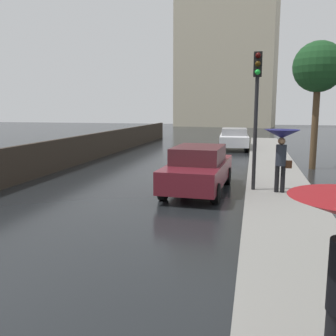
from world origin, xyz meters
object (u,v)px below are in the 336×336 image
at_px(car_maroon_mid_road, 198,168).
at_px(pedestrian_with_umbrella_far, 282,141).
at_px(car_white_near_kerb, 234,138).
at_px(street_tree_mid, 318,68).
at_px(traffic_light, 257,96).

bearing_deg(car_maroon_mid_road, pedestrian_with_umbrella_far, -0.88).
height_order(car_white_near_kerb, street_tree_mid, street_tree_mid).
bearing_deg(traffic_light, car_white_near_kerb, 95.73).
relative_size(traffic_light, street_tree_mid, 0.76).
bearing_deg(traffic_light, car_maroon_mid_road, -178.54).
relative_size(car_maroon_mid_road, street_tree_mid, 0.80).
height_order(pedestrian_with_umbrella_far, traffic_light, traffic_light).
bearing_deg(car_white_near_kerb, car_maroon_mid_road, -95.29).
bearing_deg(car_white_near_kerb, pedestrian_with_umbrella_far, -84.20).
bearing_deg(pedestrian_with_umbrella_far, street_tree_mid, 73.92).
bearing_deg(street_tree_mid, car_maroon_mid_road, -127.53).
xyz_separation_m(car_maroon_mid_road, traffic_light, (1.81, 0.05, 2.38)).
xyz_separation_m(car_white_near_kerb, street_tree_mid, (3.99, -7.54, 3.77)).
relative_size(car_white_near_kerb, car_maroon_mid_road, 1.02).
height_order(pedestrian_with_umbrella_far, street_tree_mid, street_tree_mid).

